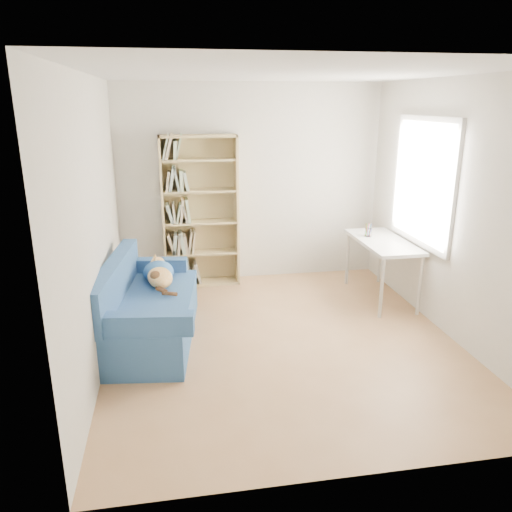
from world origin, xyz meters
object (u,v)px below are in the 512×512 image
(sofa, at_px, (147,309))
(bookshelf, at_px, (200,218))
(desk, at_px, (383,246))
(pen_cup, at_px, (368,231))

(sofa, height_order, bookshelf, bookshelf)
(desk, xyz_separation_m, pen_cup, (-0.11, 0.21, 0.14))
(sofa, relative_size, pen_cup, 10.86)
(sofa, xyz_separation_m, pen_cup, (2.69, 0.84, 0.48))
(sofa, height_order, desk, sofa)
(sofa, distance_m, pen_cup, 2.86)
(sofa, bearing_deg, pen_cup, 24.46)
(sofa, relative_size, bookshelf, 0.93)
(pen_cup, bearing_deg, bookshelf, 160.89)
(desk, relative_size, pen_cup, 7.24)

